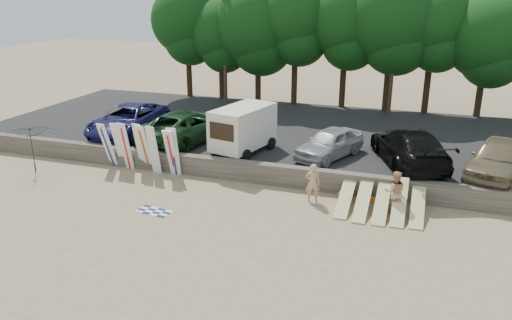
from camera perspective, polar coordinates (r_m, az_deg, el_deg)
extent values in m
plane|color=tan|center=(20.96, 5.69, -6.40)|extent=(120.00, 120.00, 0.00)
cube|color=#6B6356|center=(23.46, 7.42, -2.28)|extent=(44.00, 0.50, 1.00)
cube|color=#282828|center=(30.52, 10.26, 2.36)|extent=(44.00, 14.50, 0.70)
cylinder|color=#382616|center=(40.75, -7.66, 10.07)|extent=(0.44, 0.44, 4.00)
sphere|color=#154A18|center=(40.33, -7.91, 15.56)|extent=(5.48, 5.48, 5.48)
cylinder|color=#382616|center=(39.65, -3.93, 9.53)|extent=(0.44, 0.44, 3.43)
sphere|color=#154A18|center=(39.23, -4.05, 14.36)|extent=(4.95, 4.95, 4.95)
cylinder|color=#382616|center=(38.57, 0.24, 9.62)|extent=(0.44, 0.44, 3.85)
sphere|color=#154A18|center=(38.13, 0.24, 15.20)|extent=(6.39, 6.39, 6.39)
cylinder|color=#382616|center=(37.54, 4.42, 9.65)|extent=(0.44, 0.44, 4.30)
sphere|color=#154A18|center=(37.09, 4.59, 16.07)|extent=(5.48, 5.48, 5.48)
cylinder|color=#382616|center=(37.04, 9.91, 9.17)|extent=(0.44, 0.44, 4.15)
sphere|color=#154A18|center=(36.58, 10.28, 15.44)|extent=(5.41, 5.41, 5.41)
cylinder|color=#382616|center=(36.52, 14.76, 8.82)|extent=(0.44, 0.44, 4.31)
sphere|color=#154A18|center=(36.05, 15.35, 15.41)|extent=(6.30, 6.30, 6.30)
cylinder|color=#382616|center=(36.62, 18.98, 8.30)|extent=(0.44, 0.44, 4.13)
sphere|color=#154A18|center=(36.15, 19.68, 14.57)|extent=(4.91, 4.91, 4.91)
cylinder|color=#382616|center=(36.85, 24.23, 7.27)|extent=(0.44, 0.44, 3.56)
sphere|color=#154A18|center=(36.40, 24.98, 12.63)|extent=(5.45, 5.45, 5.45)
cylinder|color=#473321|center=(37.44, -3.59, 13.27)|extent=(0.26, 0.26, 9.00)
cylinder|color=#473321|center=(34.76, 15.51, 12.18)|extent=(0.26, 0.26, 9.00)
cube|color=silver|center=(26.21, -1.47, 3.83)|extent=(2.75, 4.16, 2.10)
cube|color=black|center=(24.63, -3.96, 3.24)|extent=(1.40, 0.37, 0.86)
cylinder|color=black|center=(26.10, -4.79, 1.25)|extent=(0.33, 0.66, 0.63)
cylinder|color=black|center=(25.00, -1.10, 0.50)|extent=(0.33, 0.66, 0.63)
cylinder|color=black|center=(28.03, -1.76, 2.57)|extent=(0.33, 0.66, 0.63)
cylinder|color=black|center=(27.01, 1.78, 1.93)|extent=(0.33, 0.66, 0.63)
imported|color=#161449|center=(30.56, -14.36, 4.46)|extent=(3.10, 6.35, 1.74)
imported|color=black|center=(28.50, -7.84, 3.88)|extent=(4.13, 6.87, 1.79)
imported|color=#ACACB1|center=(25.80, 8.42, 1.92)|extent=(3.39, 4.79, 1.51)
imported|color=black|center=(25.60, 17.12, 1.47)|extent=(4.61, 6.73, 1.81)
imported|color=#796A4D|center=(25.35, 25.94, 0.15)|extent=(3.59, 5.63, 1.79)
cube|color=white|center=(27.01, -16.61, 1.63)|extent=(0.60, 0.91, 2.49)
cube|color=white|center=(26.78, -15.31, 1.63)|extent=(0.52, 0.78, 2.52)
cube|color=white|center=(26.45, -14.68, 1.52)|extent=(0.55, 0.61, 2.56)
cube|color=white|center=(26.16, -13.05, 1.46)|extent=(0.56, 0.61, 2.56)
cube|color=white|center=(25.96, -12.61, 1.31)|extent=(0.57, 0.79, 2.52)
cube|color=white|center=(25.48, -11.64, 1.10)|extent=(0.54, 0.56, 2.57)
cube|color=white|center=(25.05, -9.39, 0.93)|extent=(0.54, 0.55, 2.57)
cube|color=white|center=(25.06, -9.66, 0.83)|extent=(0.56, 0.88, 2.50)
cube|color=#D6CA87|center=(21.97, 10.19, -4.21)|extent=(0.56, 2.92, 0.82)
cube|color=#D6CA87|center=(21.73, 12.12, -4.56)|extent=(0.56, 2.91, 0.85)
cube|color=#D6CA87|center=(21.70, 14.18, -4.75)|extent=(0.56, 2.91, 0.87)
cube|color=#D6CA87|center=(21.64, 16.10, -4.57)|extent=(0.56, 2.82, 1.15)
cube|color=#D6CA87|center=(21.80, 18.00, -4.92)|extent=(0.56, 2.90, 0.92)
imported|color=tan|center=(22.01, 6.51, -2.62)|extent=(0.73, 0.57, 1.78)
imported|color=tan|center=(21.66, 15.58, -3.52)|extent=(0.99, 0.83, 1.84)
cube|color=#248642|center=(22.73, 9.92, -4.06)|extent=(0.46, 0.41, 0.32)
cube|color=orange|center=(22.76, 13.21, -4.40)|extent=(0.34, 0.29, 0.22)
plane|color=white|center=(21.71, -11.59, -5.77)|extent=(1.69, 1.69, 0.00)
imported|color=black|center=(27.84, -24.07, 1.18)|extent=(3.46, 3.43, 2.43)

